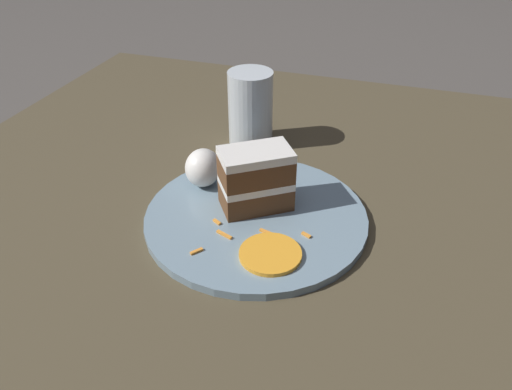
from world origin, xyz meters
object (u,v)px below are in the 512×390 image
plate (256,217)px  cream_dollop (203,168)px  cake_slice (256,179)px  orange_garnish (270,254)px  drinking_glass (251,113)px

plate → cream_dollop: (0.04, 0.09, 0.03)m
cake_slice → orange_garnish: size_ratio=1.42×
plate → drinking_glass: (0.20, 0.08, 0.05)m
cake_slice → drinking_glass: size_ratio=0.86×
cake_slice → orange_garnish: 0.11m
plate → drinking_glass: drinking_glass is taller
orange_garnish → drinking_glass: (0.28, 0.12, 0.04)m
plate → cake_slice: size_ratio=2.77×
plate → cake_slice: bearing=18.9°
cake_slice → plate: bearing=-16.3°
cream_dollop → drinking_glass: 0.16m
cake_slice → cream_dollop: (0.03, 0.09, -0.02)m
cake_slice → drinking_glass: 0.20m
drinking_glass → cream_dollop: bearing=174.0°
cream_dollop → orange_garnish: size_ratio=0.74×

